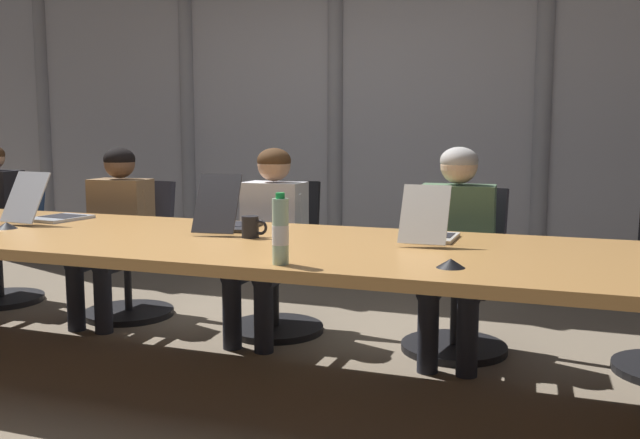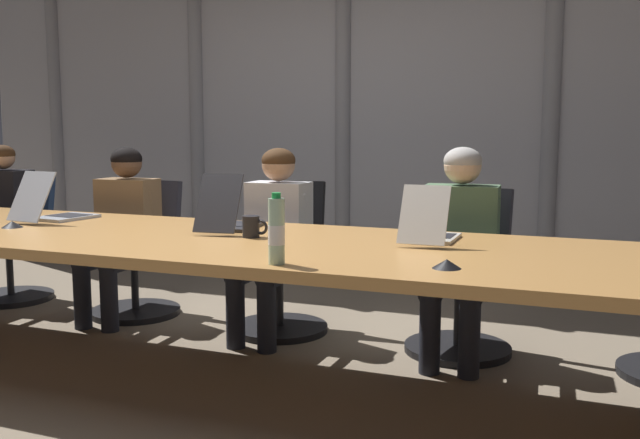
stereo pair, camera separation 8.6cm
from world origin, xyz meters
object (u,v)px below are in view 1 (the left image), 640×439
(person_right_mid, at_px, (456,239))
(office_chair_left_mid, at_px, (132,265))
(conference_mic_middle, at_px, (6,225))
(office_chair_center, at_px, (278,276))
(conference_mic_left_side, at_px, (451,263))
(office_chair_left_end, at_px, (5,254))
(laptop_left_mid, at_px, (49,211))
(office_chair_right_mid, at_px, (458,290))
(person_center, at_px, (269,231))
(water_bottle_primary, at_px, (280,232))
(laptop_right_mid, at_px, (430,230))
(coffee_mug_near, at_px, (251,227))
(person_left_mid, at_px, (114,223))
(laptop_center, at_px, (229,219))

(person_right_mid, bearing_deg, office_chair_left_mid, -97.37)
(person_right_mid, height_order, conference_mic_middle, person_right_mid)
(office_chair_left_mid, relative_size, office_chair_center, 0.97)
(person_right_mid, relative_size, conference_mic_left_side, 10.54)
(office_chair_left_end, xyz_separation_m, person_right_mid, (3.31, -0.15, 0.32))
(laptop_left_mid, distance_m, office_chair_right_mid, 2.37)
(office_chair_left_end, distance_m, person_center, 2.22)
(office_chair_left_end, xyz_separation_m, water_bottle_primary, (2.86, -1.51, 0.52))
(office_chair_left_mid, xyz_separation_m, office_chair_right_mid, (2.20, 0.00, 0.01))
(conference_mic_middle, bearing_deg, office_chair_center, 46.09)
(laptop_right_mid, bearing_deg, person_right_mid, -2.54)
(laptop_left_mid, bearing_deg, person_right_mid, -67.26)
(office_chair_left_mid, bearing_deg, conference_mic_left_side, 63.43)
(office_chair_right_mid, xyz_separation_m, coffee_mug_near, (-0.85, -0.94, 0.45))
(office_chair_left_mid, bearing_deg, coffee_mug_near, 58.19)
(person_left_mid, relative_size, coffee_mug_near, 8.69)
(person_right_mid, bearing_deg, office_chair_center, -101.16)
(laptop_center, xyz_separation_m, office_chair_left_mid, (-1.14, 0.75, -0.46))
(person_center, bearing_deg, conference_mic_left_side, 47.84)
(person_center, bearing_deg, laptop_left_mid, -59.49)
(office_chair_right_mid, bearing_deg, office_chair_left_mid, -80.90)
(office_chair_center, bearing_deg, laptop_right_mid, 51.45)
(laptop_left_mid, xyz_separation_m, office_chair_right_mid, (2.19, 0.78, -0.45))
(laptop_center, relative_size, office_chair_left_end, 0.53)
(laptop_right_mid, bearing_deg, person_left_mid, 74.47)
(water_bottle_primary, bearing_deg, laptop_right_mid, 60.18)
(person_center, bearing_deg, office_chair_center, -174.93)
(office_chair_left_mid, relative_size, conference_mic_left_side, 8.22)
(laptop_right_mid, distance_m, office_chair_left_mid, 2.35)
(office_chair_center, bearing_deg, water_bottle_primary, 19.80)
(laptop_left_mid, relative_size, office_chair_left_end, 0.52)
(person_center, relative_size, conference_mic_left_side, 10.40)
(coffee_mug_near, bearing_deg, laptop_left_mid, 173.33)
(laptop_left_mid, bearing_deg, person_center, -53.24)
(person_center, height_order, coffee_mug_near, person_center)
(laptop_right_mid, bearing_deg, office_chair_left_end, 76.71)
(coffee_mug_near, bearing_deg, office_chair_left_mid, 145.32)
(person_center, relative_size, conference_mic_middle, 10.40)
(laptop_center, height_order, laptop_right_mid, laptop_center)
(laptop_center, xyz_separation_m, conference_mic_middle, (-1.12, -0.35, -0.04))
(person_right_mid, bearing_deg, conference_mic_left_side, 4.88)
(office_chair_left_end, bearing_deg, coffee_mug_near, 75.86)
(laptop_right_mid, bearing_deg, office_chair_left_mid, 70.65)
(laptop_left_mid, bearing_deg, coffee_mug_near, -89.95)
(office_chair_left_mid, relative_size, office_chair_right_mid, 0.98)
(person_left_mid, bearing_deg, laptop_center, 60.06)
(coffee_mug_near, height_order, conference_mic_left_side, coffee_mug_near)
(person_left_mid, distance_m, conference_mic_left_side, 2.68)
(office_chair_right_mid, relative_size, conference_mic_left_side, 8.38)
(water_bottle_primary, height_order, conference_mic_left_side, water_bottle_primary)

